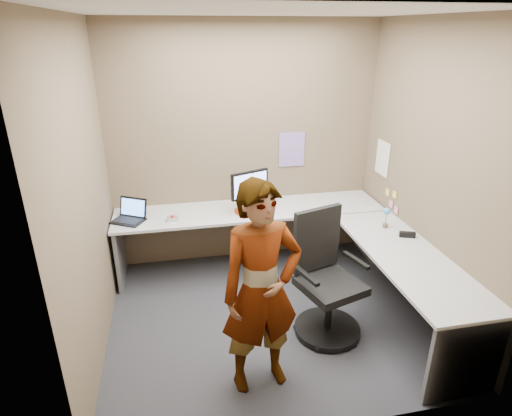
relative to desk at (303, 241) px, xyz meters
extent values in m
plane|color=#25252A|center=(-0.44, -0.39, -0.59)|extent=(3.00, 3.00, 0.00)
plane|color=brown|center=(-0.44, 0.91, 0.76)|extent=(3.00, 0.00, 3.00)
plane|color=brown|center=(1.06, -0.39, 0.76)|extent=(0.00, 2.70, 2.70)
plane|color=brown|center=(-1.94, -0.39, 0.76)|extent=(0.00, 2.70, 2.70)
plane|color=white|center=(-0.44, -0.39, 2.11)|extent=(3.00, 3.00, 0.00)
cube|color=#AAAAAA|center=(-0.44, 0.59, 0.13)|extent=(2.96, 0.65, 0.03)
cube|color=#AAAAAA|center=(0.74, -0.71, 0.13)|extent=(0.65, 1.91, 0.03)
cube|color=#59595B|center=(-1.88, 0.59, -0.24)|extent=(0.04, 0.60, 0.70)
cube|color=#59595B|center=(1.00, 0.59, -0.24)|extent=(0.04, 0.60, 0.70)
cube|color=#59595B|center=(0.74, -1.63, -0.24)|extent=(0.60, 0.04, 0.70)
cube|color=#BA3612|center=(-0.46, 0.47, 0.17)|extent=(0.33, 0.29, 0.06)
cube|color=black|center=(-0.46, 0.47, 0.20)|extent=(0.22, 0.19, 0.01)
cube|color=black|center=(-0.46, 0.49, 0.27)|extent=(0.06, 0.05, 0.11)
cube|color=black|center=(-0.46, 0.49, 0.47)|extent=(0.42, 0.19, 0.29)
cube|color=#92A8FC|center=(-0.45, 0.48, 0.47)|extent=(0.37, 0.14, 0.25)
cube|color=black|center=(-1.74, 0.51, 0.15)|extent=(0.38, 0.35, 0.02)
cube|color=black|center=(-1.68, 0.61, 0.26)|extent=(0.30, 0.21, 0.20)
cube|color=#4F8FFC|center=(-1.68, 0.61, 0.26)|extent=(0.26, 0.18, 0.17)
cube|color=#B7B7BC|center=(-1.29, 0.44, 0.16)|extent=(0.12, 0.08, 0.04)
sphere|color=red|center=(-1.29, 0.43, 0.19)|extent=(0.04, 0.04, 0.04)
cone|color=white|center=(-0.51, 0.40, 0.17)|extent=(0.10, 0.10, 0.06)
cube|color=black|center=(0.92, -0.39, 0.17)|extent=(0.15, 0.09, 0.05)
cylinder|color=brown|center=(0.81, -0.15, 0.16)|extent=(0.05, 0.05, 0.04)
cylinder|color=#338C3F|center=(0.81, -0.15, 0.25)|extent=(0.01, 0.01, 0.14)
sphere|color=#419AE7|center=(0.81, -0.15, 0.32)|extent=(0.07, 0.07, 0.07)
cube|color=#846BB7|center=(0.11, 0.90, 0.71)|extent=(0.30, 0.01, 0.40)
cube|color=white|center=(1.05, 0.51, 0.66)|extent=(0.01, 0.28, 0.38)
cube|color=#F2E059|center=(1.05, 0.16, 0.36)|extent=(0.01, 0.07, 0.07)
cube|color=pink|center=(1.05, 0.21, 0.23)|extent=(0.01, 0.07, 0.07)
cube|color=pink|center=(1.05, 0.09, 0.21)|extent=(0.01, 0.07, 0.07)
cube|color=#F2E059|center=(1.05, 0.31, 0.33)|extent=(0.01, 0.07, 0.07)
cylinder|color=black|center=(0.03, -0.72, -0.55)|extent=(0.60, 0.60, 0.04)
cylinder|color=black|center=(0.03, -0.72, -0.31)|extent=(0.06, 0.06, 0.43)
cube|color=black|center=(0.03, -0.72, -0.08)|extent=(0.62, 0.62, 0.08)
cube|color=black|center=(-0.04, -0.49, 0.27)|extent=(0.47, 0.19, 0.59)
cube|color=black|center=(-0.22, -0.80, 0.10)|extent=(0.14, 0.32, 0.03)
cube|color=black|center=(0.29, -0.64, 0.10)|extent=(0.14, 0.32, 0.03)
imported|color=#999399|center=(-0.68, -1.15, 0.25)|extent=(0.67, 0.49, 1.67)
camera|label=1|loc=(-1.24, -3.71, 2.00)|focal=30.00mm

